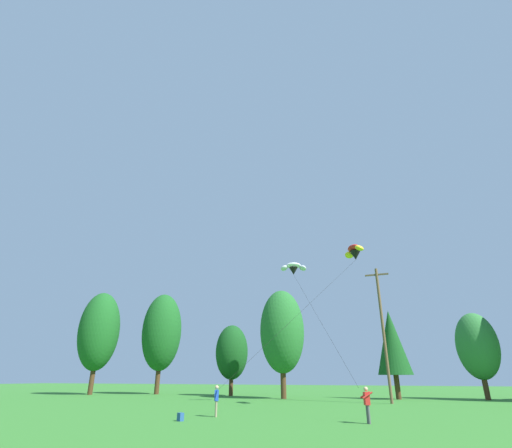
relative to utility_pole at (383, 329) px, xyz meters
The scene contains 12 objects.
treeline_tree_a 37.84m from the utility_pole, behind, with size 5.38×5.38×13.24m.
treeline_tree_b 31.79m from the utility_pole, 162.90° to the left, with size 5.40×5.40×13.35m.
treeline_tree_c 21.02m from the utility_pole, 155.66° to the left, with size 4.07×4.07×8.41m.
treeline_tree_d 11.84m from the utility_pole, 158.92° to the left, with size 4.90×4.90×11.47m.
treeline_tree_e 7.49m from the utility_pole, 87.18° to the left, with size 3.59×3.59×9.04m.
treeline_tree_f 12.91m from the utility_pole, 46.95° to the left, with size 4.11×4.11×8.57m.
utility_pole is the anchor object (origin of this frame).
kite_flyer_near 19.01m from the utility_pole, 119.74° to the right, with size 0.43×0.59×1.69m.
kite_flyer_mid 17.19m from the utility_pole, 91.43° to the right, with size 0.69×0.72×1.69m.
parafoil_kite_high_red_yellow 8.51m from the utility_pole, 101.83° to the right, with size 9.01×11.22×11.51m.
parafoil_kite_mid_white 9.90m from the utility_pole, 157.41° to the right, with size 8.05×14.13×10.97m.
backpack 21.87m from the utility_pole, 117.71° to the right, with size 0.32×0.24×0.40m, color #234C89.
Camera 1 is at (8.13, 3.36, 2.15)m, focal length 26.80 mm.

